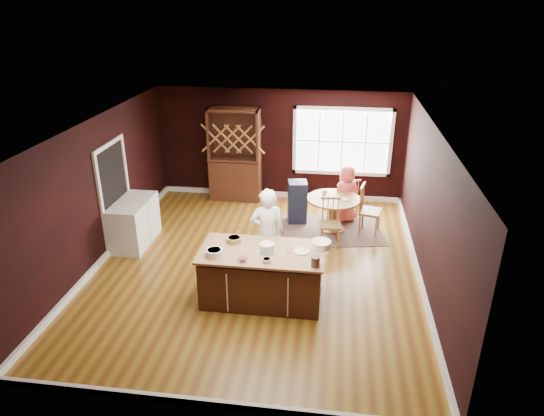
{
  "coord_description": "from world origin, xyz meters",
  "views": [
    {
      "loc": [
        1.35,
        -7.85,
        4.73
      ],
      "look_at": [
        0.23,
        0.38,
        1.05
      ],
      "focal_mm": 32.0,
      "sensor_mm": 36.0,
      "label": 1
    }
  ],
  "objects": [
    {
      "name": "washer",
      "position": [
        -2.64,
        0.28,
        0.46
      ],
      "size": [
        0.64,
        0.62,
        0.92
      ],
      "primitive_type": "cube",
      "color": "white",
      "rests_on": "ground"
    },
    {
      "name": "bowl_olive",
      "position": [
        0.38,
        -1.38,
        0.95
      ],
      "size": [
        0.14,
        0.14,
        0.05
      ],
      "primitive_type": "cylinder",
      "color": "beige",
      "rests_on": "kitchen_island"
    },
    {
      "name": "hutch",
      "position": [
        -1.07,
        3.22,
        1.14
      ],
      "size": [
        1.24,
        0.52,
        2.28
      ],
      "primitive_type": "cube",
      "color": "black",
      "rests_on": "ground"
    },
    {
      "name": "dining_table",
      "position": [
        1.37,
        1.74,
        0.53
      ],
      "size": [
        1.14,
        1.14,
        0.75
      ],
      "color": "brown",
      "rests_on": "ground"
    },
    {
      "name": "rug",
      "position": [
        1.37,
        1.74,
        0.01
      ],
      "size": [
        2.39,
        2.0,
        0.01
      ],
      "primitive_type": "cube",
      "rotation": [
        0.0,
        0.0,
        0.18
      ],
      "color": "brown",
      "rests_on": "ground"
    },
    {
      "name": "drinking_glass",
      "position": [
        0.69,
        -1.05,
        0.99
      ],
      "size": [
        0.07,
        0.07,
        0.15
      ],
      "primitive_type": "cylinder",
      "color": "silver",
      "rests_on": "kitchen_island"
    },
    {
      "name": "baker",
      "position": [
        0.24,
        -0.3,
        0.85
      ],
      "size": [
        0.7,
        0.54,
        1.71
      ],
      "primitive_type": "imported",
      "rotation": [
        0.0,
        0.0,
        3.38
      ],
      "color": "white",
      "rests_on": "ground"
    },
    {
      "name": "chair_north",
      "position": [
        1.71,
        2.56,
        0.47
      ],
      "size": [
        0.51,
        0.5,
        0.94
      ],
      "primitive_type": null,
      "rotation": [
        0.0,
        0.0,
        3.53
      ],
      "color": "olive",
      "rests_on": "ground"
    },
    {
      "name": "bowl_blue",
      "position": [
        -0.47,
        -1.3,
        0.97
      ],
      "size": [
        0.27,
        0.27,
        0.1
      ],
      "primitive_type": "cylinder",
      "color": "white",
      "rests_on": "kitchen_island"
    },
    {
      "name": "chair_south",
      "position": [
        1.33,
        1.01,
        0.51
      ],
      "size": [
        0.46,
        0.44,
        1.01
      ],
      "primitive_type": null,
      "rotation": [
        0.0,
        0.0,
        0.1
      ],
      "color": "brown",
      "rests_on": "ground"
    },
    {
      "name": "seated_woman",
      "position": [
        1.64,
        2.26,
        0.65
      ],
      "size": [
        0.76,
        0.68,
        1.31
      ],
      "primitive_type": "imported",
      "rotation": [
        0.0,
        0.0,
        3.67
      ],
      "color": "#F35A5A",
      "rests_on": "ground"
    },
    {
      "name": "stoneware_crock",
      "position": [
        1.14,
        -1.42,
        1.0
      ],
      "size": [
        0.14,
        0.14,
        0.17
      ],
      "primitive_type": "cylinder",
      "color": "brown",
      "rests_on": "kitchen_island"
    },
    {
      "name": "room_shell",
      "position": [
        0.0,
        0.0,
        1.35
      ],
      "size": [
        7.0,
        7.0,
        7.0
      ],
      "color": "brown",
      "rests_on": "ground"
    },
    {
      "name": "bowl_yellow",
      "position": [
        -0.25,
        -0.81,
        0.96
      ],
      "size": [
        0.24,
        0.24,
        0.09
      ],
      "primitive_type": "cylinder",
      "color": "olive",
      "rests_on": "kitchen_island"
    },
    {
      "name": "doorway",
      "position": [
        -2.97,
        0.6,
        1.02
      ],
      "size": [
        0.08,
        1.26,
        2.13
      ],
      "primitive_type": null,
      "color": "white",
      "rests_on": "room_shell"
    },
    {
      "name": "white_tub",
      "position": [
        1.21,
        -0.8,
        0.98
      ],
      "size": [
        0.32,
        0.32,
        0.11
      ],
      "primitive_type": "cylinder",
      "color": "silver",
      "rests_on": "kitchen_island"
    },
    {
      "name": "high_chair",
      "position": [
        0.57,
        2.07,
        0.5
      ],
      "size": [
        0.47,
        0.47,
        1.0
      ],
      "primitive_type": null,
      "rotation": [
        0.0,
        0.0,
        0.18
      ],
      "color": "#1A1E36",
      "rests_on": "ground"
    },
    {
      "name": "kitchen_island",
      "position": [
        0.26,
        -1.05,
        0.44
      ],
      "size": [
        2.03,
        1.06,
        0.92
      ],
      "color": "#362314",
      "rests_on": "ground"
    },
    {
      "name": "dinner_plate",
      "position": [
        0.9,
        -1.0,
        0.93
      ],
      "size": [
        0.26,
        0.26,
        0.02
      ],
      "primitive_type": "cylinder",
      "color": "#FBF1BA",
      "rests_on": "kitchen_island"
    },
    {
      "name": "window",
      "position": [
        1.5,
        3.47,
        1.5
      ],
      "size": [
        2.36,
        0.1,
        1.66
      ],
      "primitive_type": null,
      "color": "white",
      "rests_on": "room_shell"
    },
    {
      "name": "bowl_pink",
      "position": [
        0.01,
        -1.4,
        0.95
      ],
      "size": [
        0.17,
        0.17,
        0.06
      ],
      "primitive_type": "cylinder",
      "color": "white",
      "rests_on": "kitchen_island"
    },
    {
      "name": "layer_cake",
      "position": [
        0.34,
        -1.05,
        0.99
      ],
      "size": [
        0.34,
        0.34,
        0.14
      ],
      "primitive_type": null,
      "color": "white",
      "rests_on": "kitchen_island"
    },
    {
      "name": "dryer",
      "position": [
        -2.64,
        0.92,
        0.46
      ],
      "size": [
        0.63,
        0.61,
        0.92
      ],
      "primitive_type": "cube",
      "color": "white",
      "rests_on": "ground"
    },
    {
      "name": "table_plate",
      "position": [
        1.59,
        1.69,
        0.76
      ],
      "size": [
        0.18,
        0.18,
        0.01
      ],
      "primitive_type": "cylinder",
      "color": "beige",
      "rests_on": "dining_table"
    },
    {
      "name": "chair_east",
      "position": [
        2.15,
        1.72,
        0.54
      ],
      "size": [
        0.53,
        0.54,
        1.09
      ],
      "primitive_type": null,
      "rotation": [
        0.0,
        0.0,
        1.35
      ],
      "color": "brown",
      "rests_on": "ground"
    },
    {
      "name": "table_cup",
      "position": [
        1.16,
        1.91,
        0.8
      ],
      "size": [
        0.12,
        0.12,
        0.1
      ],
      "primitive_type": "imported",
      "rotation": [
        0.0,
        0.0,
        0.02
      ],
      "color": "beige",
      "rests_on": "dining_table"
    },
    {
      "name": "toddler",
      "position": [
        0.62,
        2.09,
        0.81
      ],
      "size": [
        0.18,
        0.14,
        0.26
      ],
      "primitive_type": null,
      "color": "#8CA5BF",
      "rests_on": "high_chair"
    }
  ]
}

